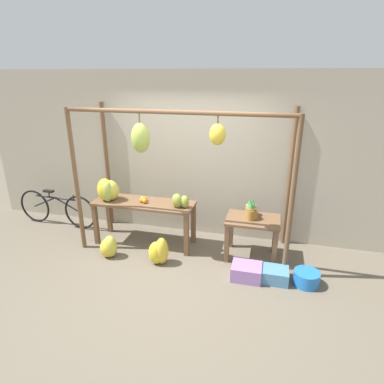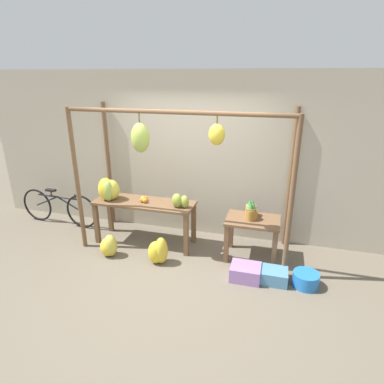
{
  "view_description": "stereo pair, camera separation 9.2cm",
  "coord_description": "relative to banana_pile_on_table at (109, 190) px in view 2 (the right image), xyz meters",
  "views": [
    {
      "loc": [
        1.31,
        -3.63,
        2.72
      ],
      "look_at": [
        0.15,
        0.89,
        1.0
      ],
      "focal_mm": 30.0,
      "sensor_mm": 36.0,
      "label": 1
    },
    {
      "loc": [
        1.4,
        -3.61,
        2.72
      ],
      "look_at": [
        0.15,
        0.89,
        1.0
      ],
      "focal_mm": 30.0,
      "sensor_mm": 36.0,
      "label": 2
    }
  ],
  "objects": [
    {
      "name": "ground_plane",
      "position": [
        1.27,
        -0.84,
        -0.92
      ],
      "size": [
        20.0,
        20.0,
        0.0
      ],
      "primitive_type": "plane",
      "color": "#665B4C"
    },
    {
      "name": "shop_wall_back",
      "position": [
        1.27,
        0.72,
        0.48
      ],
      "size": [
        8.0,
        0.08,
        2.8
      ],
      "color": "#B2A893",
      "rests_on": "ground_plane"
    },
    {
      "name": "stall_awning",
      "position": [
        1.21,
        -0.11,
        0.67
      ],
      "size": [
        3.29,
        1.13,
        2.28
      ],
      "color": "brown",
      "rests_on": "ground_plane"
    },
    {
      "name": "display_table_main",
      "position": [
        0.59,
        0.05,
        -0.29
      ],
      "size": [
        1.67,
        0.55,
        0.75
      ],
      "color": "brown",
      "rests_on": "ground_plane"
    },
    {
      "name": "display_table_side",
      "position": [
        2.38,
        0.04,
        -0.41
      ],
      "size": [
        0.81,
        0.58,
        0.66
      ],
      "color": "brown",
      "rests_on": "ground_plane"
    },
    {
      "name": "banana_pile_on_table",
      "position": [
        0.0,
        0.0,
        0.0
      ],
      "size": [
        0.42,
        0.42,
        0.38
      ],
      "color": "gold",
      "rests_on": "display_table_main"
    },
    {
      "name": "orange_pile",
      "position": [
        0.59,
        0.06,
        -0.13
      ],
      "size": [
        0.14,
        0.17,
        0.09
      ],
      "color": "orange",
      "rests_on": "display_table_main"
    },
    {
      "name": "pineapple_cluster",
      "position": [
        2.34,
        0.07,
        -0.14
      ],
      "size": [
        0.19,
        0.31,
        0.3
      ],
      "color": "olive",
      "rests_on": "display_table_side"
    },
    {
      "name": "banana_pile_ground_left",
      "position": [
        0.21,
        -0.51,
        -0.75
      ],
      "size": [
        0.37,
        0.33,
        0.36
      ],
      "color": "gold",
      "rests_on": "ground_plane"
    },
    {
      "name": "banana_pile_ground_right",
      "position": [
        1.04,
        -0.5,
        -0.72
      ],
      "size": [
        0.33,
        0.27,
        0.43
      ],
      "color": "gold",
      "rests_on": "ground_plane"
    },
    {
      "name": "fruit_crate_white",
      "position": [
        2.36,
        -0.55,
        -0.81
      ],
      "size": [
        0.42,
        0.34,
        0.21
      ],
      "color": "#9970B7",
      "rests_on": "ground_plane"
    },
    {
      "name": "blue_bucket",
      "position": [
        3.17,
        -0.5,
        -0.82
      ],
      "size": [
        0.35,
        0.35,
        0.2
      ],
      "color": "blue",
      "rests_on": "ground_plane"
    },
    {
      "name": "parked_bicycle",
      "position": [
        -1.28,
        0.28,
        -0.58
      ],
      "size": [
        1.67,
        0.12,
        0.7
      ],
      "color": "black",
      "rests_on": "ground_plane"
    },
    {
      "name": "papaya_pile",
      "position": [
        1.22,
        -0.02,
        -0.06
      ],
      "size": [
        0.32,
        0.2,
        0.23
      ],
      "color": "#B2993D",
      "rests_on": "display_table_main"
    },
    {
      "name": "fruit_crate_purple",
      "position": [
        2.75,
        -0.52,
        -0.83
      ],
      "size": [
        0.37,
        0.3,
        0.19
      ],
      "color": "#4C84B2",
      "rests_on": "ground_plane"
    }
  ]
}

